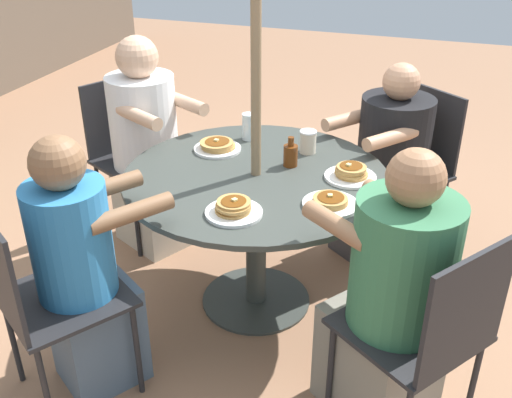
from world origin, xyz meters
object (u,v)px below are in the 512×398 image
Objects in this scene: patio_chair_south at (40,293)px; coffee_cup at (308,142)px; diner_east at (149,154)px; syrup_bottle at (291,155)px; pancake_plate_a at (234,209)px; pancake_plate_d at (351,173)px; diner_north at (387,174)px; diner_west at (391,305)px; patio_table at (256,198)px; pancake_plate_b at (330,202)px; patio_chair_east at (131,147)px; pancake_plate_c at (218,146)px; drinking_glass_a at (249,127)px; diner_south at (84,277)px; patio_chair_north at (411,159)px; patio_chair_west at (429,329)px.

patio_chair_south is 8.14× the size of coffee_cup.
diner_east reaches higher than syrup_bottle.
pancake_plate_a is 1.00× the size of pancake_plate_d.
patio_chair_south is at bearing 147.93° from coffee_cup.
diner_north is at bearing -44.56° from coffee_cup.
diner_west is 10.35× the size of coffee_cup.
patio_table is 5.21× the size of pancake_plate_d.
diner_west is 4.97× the size of pancake_plate_b.
diner_east is 0.97m from coffee_cup.
patio_chair_east is at bearing 63.30° from pancake_plate_b.
pancake_plate_c is 0.69m from pancake_plate_d.
diner_west is 8.48× the size of drinking_glass_a.
patio_table is at bearing -156.35° from drinking_glass_a.
pancake_plate_d is (0.60, 0.28, 0.22)m from diner_west.
patio_chair_south is 1.34m from drinking_glass_a.
diner_south is 7.90× the size of syrup_bottle.
patio_chair_north is at bearing 87.71° from diner_south.
pancake_plate_a is 1.71× the size of drinking_glass_a.
patio_chair_west reaches higher than patio_table.
patio_chair_west is 0.65m from pancake_plate_b.
patio_chair_east reaches higher than syrup_bottle.
patio_chair_east is 1.13m from syrup_bottle.
patio_table is 0.45m from pancake_plate_d.
patio_chair_south reaches higher than pancake_plate_c.
patio_table is at bearing 90.00° from patio_chair_west.
syrup_bottle reaches higher than pancake_plate_d.
drinking_glass_a is at bearing 50.30° from syrup_bottle.
diner_west is at bearing -146.67° from coffee_cup.
diner_east reaches higher than patio_table.
diner_north is at bearing -25.01° from pancake_plate_a.
patio_chair_west is (-1.00, -1.61, -0.02)m from diner_east.
diner_east is at bearing 88.75° from drinking_glass_a.
patio_table is at bearing 90.00° from diner_south.
pancake_plate_a is (-0.85, -0.96, 0.22)m from patio_chair_east.
diner_west is at bearing 49.46° from patio_chair_south.
diner_north reaches higher than pancake_plate_c.
diner_south reaches higher than syrup_bottle.
pancake_plate_a is (0.34, -0.51, 0.22)m from diner_south.
pancake_plate_c is at bearing 89.92° from patio_chair_west.
diner_west is 0.72m from pancake_plate_a.
diner_south is 1.24m from coffee_cup.
pancake_plate_c is (0.70, 0.97, 0.22)m from diner_west.
pancake_plate_a is at bearing 169.87° from syrup_bottle.
patio_chair_east is at bearing 67.08° from pancake_plate_c.
patio_chair_south is at bearing 136.09° from patio_chair_west.
patio_table is 5.21× the size of pancake_plate_c.
pancake_plate_d is (0.09, -0.42, 0.15)m from patio_table.
patio_chair_north reaches higher than pancake_plate_a.
diner_west is (-1.33, -0.06, -0.01)m from patio_chair_north.
patio_chair_north is 1.60m from patio_chair_east.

